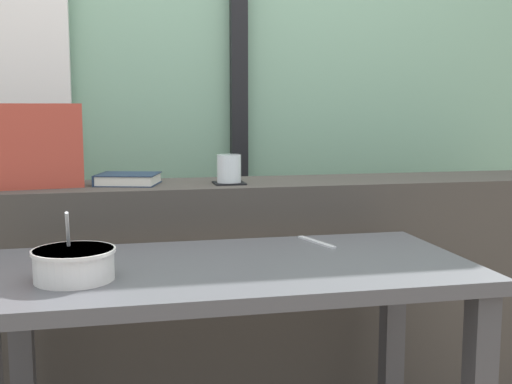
{
  "coord_description": "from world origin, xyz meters",
  "views": [
    {
      "loc": [
        -0.34,
        -1.55,
        1.09
      ],
      "look_at": [
        0.11,
        0.5,
        0.82
      ],
      "focal_mm": 45.13,
      "sensor_mm": 36.0,
      "label": 1
    }
  ],
  "objects_px": {
    "juice_glass": "(229,170)",
    "throw_pillow": "(28,146)",
    "coaster_square": "(229,183)",
    "closed_book": "(128,179)",
    "fork_utensil": "(316,242)",
    "breakfast_table": "(233,310)",
    "soup_bowl": "(74,265)"
  },
  "relations": [
    {
      "from": "juice_glass",
      "to": "soup_bowl",
      "type": "distance_m",
      "value": 0.77
    },
    {
      "from": "breakfast_table",
      "to": "throw_pillow",
      "type": "distance_m",
      "value": 0.88
    },
    {
      "from": "juice_glass",
      "to": "closed_book",
      "type": "distance_m",
      "value": 0.33
    },
    {
      "from": "coaster_square",
      "to": "soup_bowl",
      "type": "relative_size",
      "value": 0.54
    },
    {
      "from": "breakfast_table",
      "to": "juice_glass",
      "type": "bearing_deg",
      "value": 81.02
    },
    {
      "from": "soup_bowl",
      "to": "fork_utensil",
      "type": "bearing_deg",
      "value": 21.97
    },
    {
      "from": "throw_pillow",
      "to": "juice_glass",
      "type": "bearing_deg",
      "value": -4.26
    },
    {
      "from": "juice_glass",
      "to": "throw_pillow",
      "type": "bearing_deg",
      "value": 175.74
    },
    {
      "from": "juice_glass",
      "to": "fork_utensil",
      "type": "distance_m",
      "value": 0.43
    },
    {
      "from": "breakfast_table",
      "to": "throw_pillow",
      "type": "height_order",
      "value": "throw_pillow"
    },
    {
      "from": "coaster_square",
      "to": "juice_glass",
      "type": "distance_m",
      "value": 0.04
    },
    {
      "from": "coaster_square",
      "to": "fork_utensil",
      "type": "xyz_separation_m",
      "value": [
        0.19,
        -0.34,
        -0.13
      ]
    },
    {
      "from": "throw_pillow",
      "to": "soup_bowl",
      "type": "xyz_separation_m",
      "value": [
        0.17,
        -0.65,
        -0.23
      ]
    },
    {
      "from": "fork_utensil",
      "to": "coaster_square",
      "type": "bearing_deg",
      "value": 102.46
    },
    {
      "from": "coaster_square",
      "to": "soup_bowl",
      "type": "xyz_separation_m",
      "value": [
        -0.46,
        -0.61,
        -0.1
      ]
    },
    {
      "from": "juice_glass",
      "to": "throw_pillow",
      "type": "height_order",
      "value": "throw_pillow"
    },
    {
      "from": "throw_pillow",
      "to": "coaster_square",
      "type": "bearing_deg",
      "value": -4.26
    },
    {
      "from": "soup_bowl",
      "to": "fork_utensil",
      "type": "xyz_separation_m",
      "value": [
        0.65,
        0.26,
        -0.03
      ]
    },
    {
      "from": "fork_utensil",
      "to": "throw_pillow",
      "type": "bearing_deg",
      "value": 137.91
    },
    {
      "from": "soup_bowl",
      "to": "breakfast_table",
      "type": "bearing_deg",
      "value": 11.36
    },
    {
      "from": "juice_glass",
      "to": "throw_pillow",
      "type": "relative_size",
      "value": 0.28
    },
    {
      "from": "soup_bowl",
      "to": "coaster_square",
      "type": "bearing_deg",
      "value": 52.97
    },
    {
      "from": "juice_glass",
      "to": "fork_utensil",
      "type": "relative_size",
      "value": 0.53
    },
    {
      "from": "juice_glass",
      "to": "throw_pillow",
      "type": "xyz_separation_m",
      "value": [
        -0.63,
        0.05,
        0.08
      ]
    },
    {
      "from": "throw_pillow",
      "to": "fork_utensil",
      "type": "bearing_deg",
      "value": -25.6
    },
    {
      "from": "breakfast_table",
      "to": "throw_pillow",
      "type": "bearing_deg",
      "value": 133.18
    },
    {
      "from": "closed_book",
      "to": "soup_bowl",
      "type": "xyz_separation_m",
      "value": [
        -0.13,
        -0.66,
        -0.12
      ]
    },
    {
      "from": "coaster_square",
      "to": "closed_book",
      "type": "relative_size",
      "value": 0.44
    },
    {
      "from": "breakfast_table",
      "to": "coaster_square",
      "type": "relative_size",
      "value": 11.78
    },
    {
      "from": "throw_pillow",
      "to": "breakfast_table",
      "type": "bearing_deg",
      "value": -46.82
    },
    {
      "from": "coaster_square",
      "to": "closed_book",
      "type": "distance_m",
      "value": 0.33
    },
    {
      "from": "breakfast_table",
      "to": "closed_book",
      "type": "relative_size",
      "value": 5.22
    }
  ]
}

